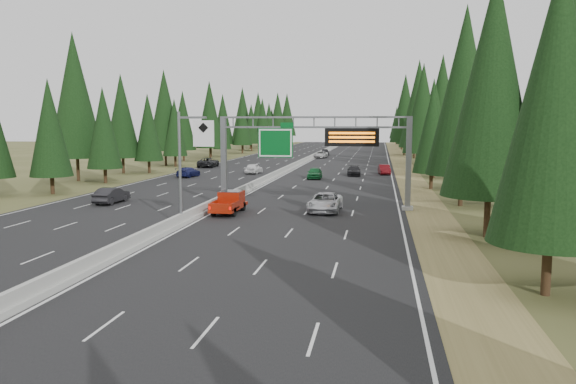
# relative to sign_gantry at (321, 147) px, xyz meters

# --- Properties ---
(road) EXTENTS (32.00, 260.00, 0.08)m
(road) POSITION_rel_sign_gantry_xyz_m (-8.92, 45.12, -5.23)
(road) COLOR black
(road) RESTS_ON ground
(shoulder_right) EXTENTS (3.60, 260.00, 0.06)m
(shoulder_right) POSITION_rel_sign_gantry_xyz_m (8.88, 45.12, -5.24)
(shoulder_right) COLOR olive
(shoulder_right) RESTS_ON ground
(shoulder_left) EXTENTS (3.60, 260.00, 0.06)m
(shoulder_left) POSITION_rel_sign_gantry_xyz_m (-26.72, 45.12, -5.24)
(shoulder_left) COLOR #434922
(shoulder_left) RESTS_ON ground
(median_barrier) EXTENTS (0.70, 260.00, 0.85)m
(median_barrier) POSITION_rel_sign_gantry_xyz_m (-8.92, 45.12, -4.85)
(median_barrier) COLOR #9C9C96
(median_barrier) RESTS_ON road
(sign_gantry) EXTENTS (16.75, 0.98, 7.80)m
(sign_gantry) POSITION_rel_sign_gantry_xyz_m (0.00, 0.00, 0.00)
(sign_gantry) COLOR slate
(sign_gantry) RESTS_ON road
(hov_sign_pole) EXTENTS (2.80, 0.50, 8.00)m
(hov_sign_pole) POSITION_rel_sign_gantry_xyz_m (-8.33, -9.92, -0.54)
(hov_sign_pole) COLOR slate
(hov_sign_pole) RESTS_ON road
(tree_row_right) EXTENTS (11.94, 240.95, 18.94)m
(tree_row_right) POSITION_rel_sign_gantry_xyz_m (13.26, 33.51, 3.96)
(tree_row_right) COLOR black
(tree_row_right) RESTS_ON ground
(tree_row_left) EXTENTS (11.25, 242.89, 18.63)m
(tree_row_left) POSITION_rel_sign_gantry_xyz_m (-31.16, 38.12, 3.78)
(tree_row_left) COLOR black
(tree_row_left) RESTS_ON ground
(silver_minivan) EXTENTS (2.68, 5.54, 1.52)m
(silver_minivan) POSITION_rel_sign_gantry_xyz_m (0.56, -1.87, -4.43)
(silver_minivan) COLOR silver
(silver_minivan) RESTS_ON road
(red_pickup) EXTENTS (1.88, 5.27, 1.72)m
(red_pickup) POSITION_rel_sign_gantry_xyz_m (-7.02, -3.62, -4.24)
(red_pickup) COLOR black
(red_pickup) RESTS_ON road
(car_ahead_green) EXTENTS (1.91, 4.48, 1.51)m
(car_ahead_green) POSITION_rel_sign_gantry_xyz_m (-3.50, 25.66, -4.43)
(car_ahead_green) COLOR #16622D
(car_ahead_green) RESTS_ON road
(car_ahead_dkred) EXTENTS (1.90, 4.36, 1.39)m
(car_ahead_dkred) POSITION_rel_sign_gantry_xyz_m (5.58, 33.36, -4.49)
(car_ahead_dkred) COLOR #540C10
(car_ahead_dkred) RESTS_ON road
(car_ahead_dkgrey) EXTENTS (2.05, 4.61, 1.32)m
(car_ahead_dkgrey) POSITION_rel_sign_gantry_xyz_m (1.37, 31.20, -4.53)
(car_ahead_dkgrey) COLOR black
(car_ahead_dkgrey) RESTS_ON road
(car_ahead_white) EXTENTS (2.74, 5.31, 1.43)m
(car_ahead_white) POSITION_rel_sign_gantry_xyz_m (-7.42, 70.82, -4.47)
(car_ahead_white) COLOR #B7B7B7
(car_ahead_white) RESTS_ON road
(car_ahead_far) EXTENTS (2.04, 4.69, 1.57)m
(car_ahead_far) POSITION_rel_sign_gantry_xyz_m (-7.42, 79.52, -4.40)
(car_ahead_far) COLOR black
(car_ahead_far) RESTS_ON road
(car_onc_near) EXTENTS (1.64, 4.44, 1.45)m
(car_onc_near) POSITION_rel_sign_gantry_xyz_m (-19.06, -0.18, -4.46)
(car_onc_near) COLOR black
(car_onc_near) RESTS_ON road
(car_onc_blue) EXTENTS (2.36, 4.83, 1.35)m
(car_onc_blue) POSITION_rel_sign_gantry_xyz_m (-20.72, 25.25, -4.51)
(car_onc_blue) COLOR #161B4F
(car_onc_blue) RESTS_ON road
(car_onc_white) EXTENTS (2.09, 4.52, 1.50)m
(car_onc_white) POSITION_rel_sign_gantry_xyz_m (-13.11, 31.84, -4.44)
(car_onc_white) COLOR silver
(car_onc_white) RESTS_ON road
(car_onc_far) EXTENTS (2.81, 5.77, 1.58)m
(car_onc_far) POSITION_rel_sign_gantry_xyz_m (-23.28, 42.56, -4.40)
(car_onc_far) COLOR black
(car_onc_far) RESTS_ON road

